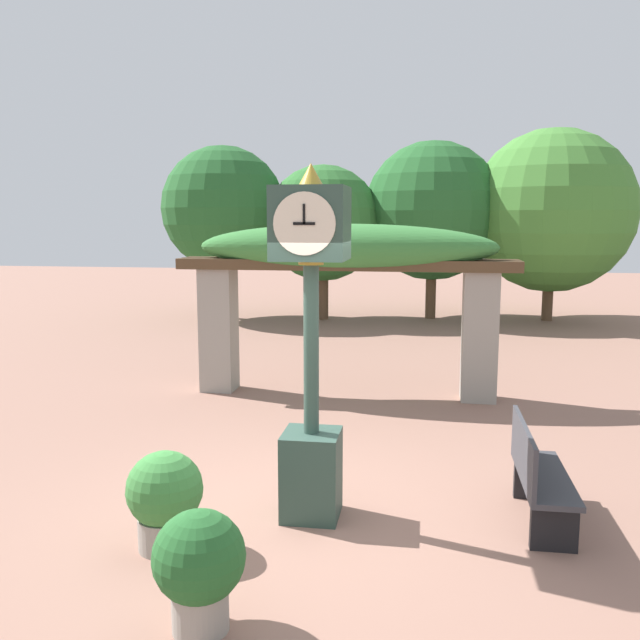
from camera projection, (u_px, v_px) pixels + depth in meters
The scene contains 7 objects.
ground_plane at pixel (288, 515), 6.20m from camera, with size 60.00×60.00×0.00m, color #8E6656.
pedestal_clock at pixel (311, 335), 5.95m from camera, with size 0.63×0.68×3.16m.
pergola at pixel (346, 266), 10.18m from camera, with size 5.12×1.11×2.62m.
potted_plant_near_left at pixel (165, 497), 5.53m from camera, with size 0.63×0.63×0.82m.
potted_plant_near_right at pixel (199, 564), 4.41m from camera, with size 0.61×0.61×0.82m.
park_bench at pixel (537, 476), 6.01m from camera, with size 0.42×1.32×0.89m.
tree_line at pixel (424, 212), 17.89m from camera, with size 12.38×4.69×5.02m.
Camera 1 is at (1.19, -5.75, 2.69)m, focal length 38.00 mm.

